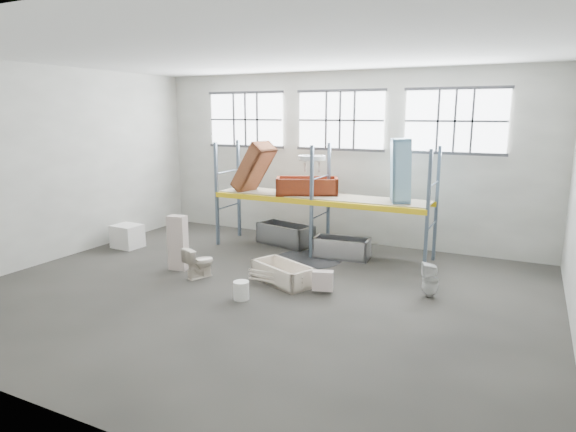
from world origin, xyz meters
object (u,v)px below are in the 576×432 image
Objects in this scene: toilet_white at (430,280)px; blue_tub_upright at (400,170)px; bathtub_beige at (283,273)px; toilet_beige at (199,262)px; rust_tub_flat at (307,186)px; bucket at (241,290)px; carton_near at (127,236)px; steel_tub_right at (342,248)px; steel_tub_left at (285,234)px; cistern_tall at (178,243)px.

blue_tub_upright is (-1.25, 2.15, 2.02)m from toilet_white.
bathtub_beige is 2.02m from toilet_beige.
bucket is (0.35, -4.10, -1.63)m from rust_tub_flat.
toilet_beige is at bearing -19.90° from carton_near.
bathtub_beige is 3.29m from rust_tub_flat.
toilet_beige is 1.81m from bucket.
blue_tub_upright reaches higher than bathtub_beige.
steel_tub_right is 3.88m from bucket.
carton_near reaches higher than steel_tub_left.
toilet_beige is 3.61m from steel_tub_left.
steel_tub_left is 1.73m from rust_tub_flat.
cistern_tall is (-0.82, 0.27, 0.31)m from toilet_beige.
cistern_tall is at bearing 157.06° from bucket.
toilet_beige is at bearing -139.86° from blue_tub_upright.
blue_tub_upright reaches higher than toilet_white.
rust_tub_flat reaches higher than toilet_white.
toilet_beige is at bearing -129.07° from steel_tub_right.
toilet_beige is 0.46× the size of blue_tub_upright.
steel_tub_left is at bearing 140.21° from bathtub_beige.
cistern_tall is at bearing -20.48° from carton_near.
carton_near is (-7.33, -2.02, -2.07)m from blue_tub_upright.
bathtub_beige is 0.95× the size of blue_tub_upright.
bucket is 5.48m from carton_near.
rust_tub_flat is 4.41× the size of bucket.
rust_tub_flat is at bearing 23.69° from carton_near.
bucket is at bearing 175.98° from toilet_beige.
bathtub_beige is at bearing -76.67° from rust_tub_flat.
carton_near reaches higher than steel_tub_right.
bucket is (-0.31, -1.30, -0.03)m from bathtub_beige.
rust_tub_flat is (0.79, -0.25, 1.52)m from steel_tub_left.
steel_tub_right is (2.45, 3.02, -0.10)m from toilet_beige.
carton_near is (-2.64, 0.98, -0.35)m from cistern_tall.
carton_near is at bearing -163.33° from steel_tub_right.
blue_tub_upright reaches higher than rust_tub_flat.
toilet_white is at bearing -27.88° from steel_tub_left.
cistern_tall is (-2.76, -0.26, 0.46)m from bathtub_beige.
steel_tub_left reaches higher than bathtub_beige.
carton_near reaches higher than bucket.
toilet_beige is at bearing -140.06° from bathtub_beige.
rust_tub_flat is 2.66m from blue_tub_upright.
steel_tub_right is 1.97m from rust_tub_flat.
toilet_beige is 0.44× the size of rust_tub_flat.
toilet_beige is 1.92× the size of bucket.
blue_tub_upright is at bearing 60.94° from bucket.
cistern_tall is at bearing -139.95° from steel_tub_right.
carton_near is (-5.40, 0.72, 0.11)m from bathtub_beige.
carton_near is (-3.46, 1.25, -0.04)m from toilet_beige.
blue_tub_upright is at bearing 23.16° from cistern_tall.
blue_tub_upright is 7.88m from carton_near.
rust_tub_flat is 1.07× the size of blue_tub_upright.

